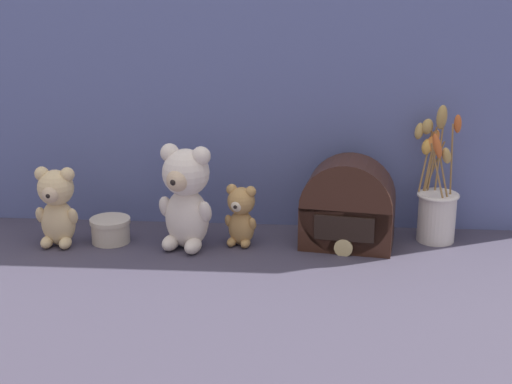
{
  "coord_description": "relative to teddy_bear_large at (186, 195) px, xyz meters",
  "views": [
    {
      "loc": [
        0.12,
        -1.67,
        0.67
      ],
      "look_at": [
        0.0,
        0.02,
        0.13
      ],
      "focal_mm": 55.0,
      "sensor_mm": 36.0,
      "label": 1
    }
  ],
  "objects": [
    {
      "name": "flower_vase",
      "position": [
        0.57,
        0.09,
        -0.03
      ],
      "size": [
        0.11,
        0.13,
        0.32
      ],
      "color": "silver",
      "rests_on": "ground"
    },
    {
      "name": "decorative_tin_tall",
      "position": [
        -0.18,
        0.02,
        -0.1
      ],
      "size": [
        0.09,
        0.09,
        0.06
      ],
      "color": "beige",
      "rests_on": "ground"
    },
    {
      "name": "vintage_radio",
      "position": [
        0.37,
        0.04,
        -0.04
      ],
      "size": [
        0.22,
        0.15,
        0.21
      ],
      "color": "#381E14",
      "rests_on": "ground"
    },
    {
      "name": "teddy_bear_small",
      "position": [
        0.12,
        0.03,
        -0.05
      ],
      "size": [
        0.08,
        0.07,
        0.14
      ],
      "color": "tan",
      "rests_on": "ground"
    },
    {
      "name": "backdrop_wall",
      "position": [
        0.16,
        0.18,
        0.24
      ],
      "size": [
        1.45,
        0.02,
        0.73
      ],
      "color": "slate",
      "rests_on": "ground"
    },
    {
      "name": "teddy_bear_large",
      "position": [
        0.0,
        0.0,
        0.0
      ],
      "size": [
        0.14,
        0.12,
        0.24
      ],
      "color": "beige",
      "rests_on": "ground"
    },
    {
      "name": "teddy_bear_medium",
      "position": [
        -0.3,
        -0.01,
        -0.03
      ],
      "size": [
        0.1,
        0.09,
        0.19
      ],
      "color": "#DBBC84",
      "rests_on": "ground"
    },
    {
      "name": "ground_plane",
      "position": [
        0.16,
        0.01,
        -0.13
      ],
      "size": [
        4.0,
        4.0,
        0.0
      ],
      "primitive_type": "plane",
      "color": "#3D3847"
    }
  ]
}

